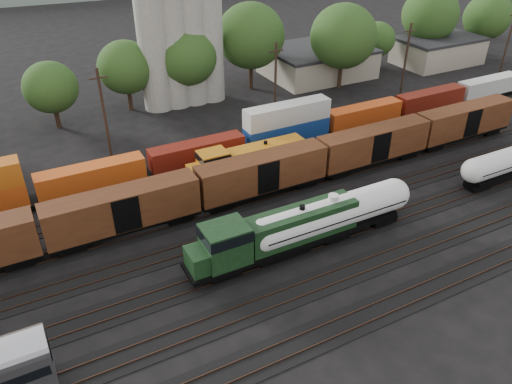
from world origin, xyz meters
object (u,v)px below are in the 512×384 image
green_locomotive (271,235)px  grain_silo (179,32)px  tank_car_a (332,215)px  orange_locomotive (245,160)px

green_locomotive → grain_silo: (7.05, 41.00, 8.47)m
tank_car_a → orange_locomotive: 15.12m
green_locomotive → tank_car_a: green_locomotive is taller
orange_locomotive → grain_silo: 27.57m
tank_car_a → orange_locomotive: tank_car_a is taller
orange_locomotive → grain_silo: size_ratio=0.56×
orange_locomotive → green_locomotive: bearing=-108.0°
green_locomotive → orange_locomotive: green_locomotive is taller
tank_car_a → grain_silo: bearing=89.5°
green_locomotive → tank_car_a: size_ratio=1.00×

